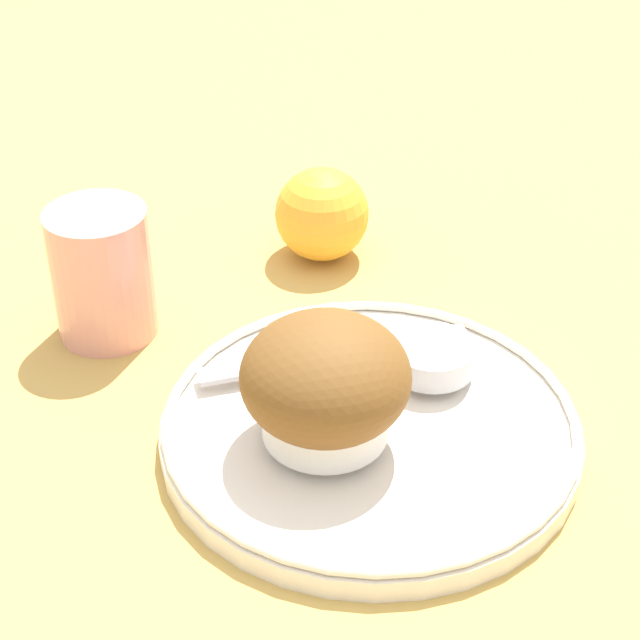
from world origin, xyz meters
The scene contains 8 objects.
ground_plane centered at (0.00, 0.00, 0.00)m, with size 3.00×3.00×0.00m, color tan.
plate centered at (0.00, -0.02, 0.01)m, with size 0.25×0.25×0.02m.
muffin centered at (-0.03, -0.02, 0.06)m, with size 0.10×0.10×0.07m.
cream_ramekin centered at (0.06, 0.00, 0.03)m, with size 0.05×0.05×0.02m.
berry_pair centered at (-0.02, 0.02, 0.03)m, with size 0.03×0.01×0.01m.
butter_knife centered at (0.01, 0.04, 0.02)m, with size 0.17×0.06×0.00m.
orange_fruit centered at (0.09, 0.18, 0.04)m, with size 0.07×0.07×0.07m.
juice_glass centered at (-0.08, 0.17, 0.05)m, with size 0.07×0.07×0.09m.
Camera 1 is at (-0.29, -0.41, 0.42)m, focal length 60.00 mm.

